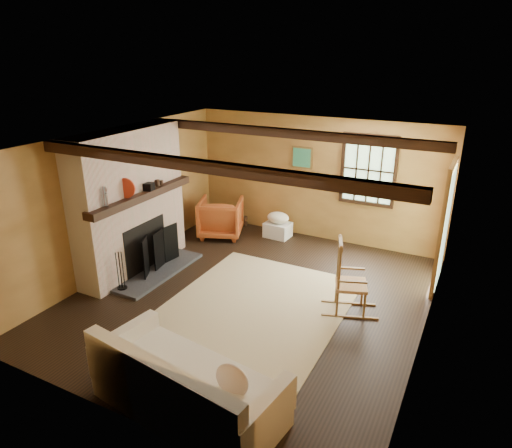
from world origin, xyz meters
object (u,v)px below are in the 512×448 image
Objects in this scene: fireplace at (132,208)px; sofa at (185,390)px; laundry_basket at (278,230)px; rocking_chair at (348,282)px; armchair at (221,217)px.

sofa is at bearing -41.29° from fireplace.
laundry_basket is (-1.15, 4.80, -0.15)m from sofa.
laundry_basket is at bearing 25.12° from rocking_chair.
laundry_basket is at bearing 111.65° from sofa.
sofa is 4.34× the size of laundry_basket.
fireplace is 2.16× the size of rocking_chair.
rocking_chair reaches higher than sofa.
armchair is at bearing 42.92° from rocking_chair.
rocking_chair is at bearing 79.70° from sofa.
sofa is 2.55× the size of armchair.
sofa is at bearing 95.87° from armchair.
fireplace is at bearing 75.27° from rocking_chair.
rocking_chair reaches higher than armchair.
armchair is (-3.12, 1.63, -0.08)m from rocking_chair.
sofa is (2.74, -2.41, -0.81)m from fireplace.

